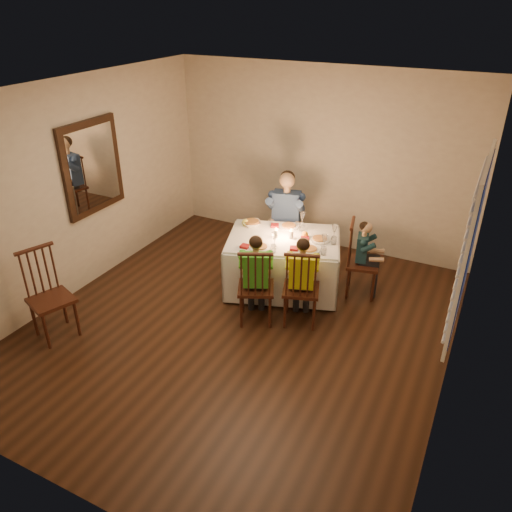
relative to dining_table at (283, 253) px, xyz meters
The scene contains 26 objects.
ground 1.13m from the dining_table, 95.25° to the right, with size 5.00×5.00×0.00m, color black.
wall_left 2.66m from the dining_table, 156.86° to the right, with size 0.02×5.00×2.60m, color beige.
wall_right 2.50m from the dining_table, 24.88° to the right, with size 0.02×5.00×2.60m, color beige.
wall_back 1.69m from the dining_table, 93.51° to the left, with size 4.50×0.02×2.60m, color beige.
ceiling 2.31m from the dining_table, 95.25° to the right, with size 5.00×5.00×0.00m, color white.
dining_table is the anchor object (origin of this frame).
chair_adult 0.92m from the dining_table, 111.36° to the left, with size 0.40×0.39×0.99m, color #34140E, non-canonical shape.
chair_near_left 0.95m from the dining_table, 88.80° to the right, with size 0.40×0.39×0.99m, color #34140E, non-canonical shape.
chair_near_right 0.93m from the dining_table, 50.66° to the right, with size 0.40×0.39×0.99m, color #34140E, non-canonical shape.
chair_end 1.12m from the dining_table, 18.66° to the left, with size 0.40×0.39×0.99m, color #34140E, non-canonical shape.
chair_extra 2.81m from the dining_table, 131.73° to the right, with size 0.43×0.41×1.05m, color #34140E, non-canonical shape.
adult 0.92m from the dining_table, 111.36° to the left, with size 0.50×0.46×1.32m, color navy, non-canonical shape.
child_green 0.95m from the dining_table, 88.80° to the right, with size 0.38×0.34×1.11m, color green, non-canonical shape.
child_yellow 0.93m from the dining_table, 50.66° to the right, with size 0.37×0.34×1.09m, color yellow, non-canonical shape.
child_teal 1.12m from the dining_table, 18.66° to the left, with size 0.31×0.29×1.00m, color #193740, non-canonical shape.
setting_adult 0.39m from the dining_table, 101.98° to the left, with size 0.26×0.26×0.02m, color white.
setting_green 0.47m from the dining_table, 109.29° to the right, with size 0.26×0.26×0.02m, color white.
setting_yellow 0.50m from the dining_table, 23.82° to the right, with size 0.26×0.26×0.02m, color white.
setting_teal 0.50m from the dining_table, 17.33° to the left, with size 0.26×0.26×0.02m, color white.
candle_left 0.27m from the dining_table, 161.42° to the right, with size 0.06×0.06×0.10m, color white.
candle_right 0.27m from the dining_table, 18.58° to the left, with size 0.06×0.06×0.10m, color white.
squash 0.65m from the dining_table, 169.88° to the left, with size 0.09×0.09×0.09m, color yellow.
orange_fruit 0.36m from the dining_table, 29.06° to the left, with size 0.08×0.08×0.08m, color orange.
serving_bowl 0.59m from the dining_table, 164.44° to the left, with size 0.24×0.24×0.06m, color white.
wall_mirror 2.61m from the dining_table, 163.12° to the right, with size 0.06×0.95×1.15m.
window_blinds 2.50m from the dining_table, 23.07° to the right, with size 0.07×1.34×1.54m.
Camera 1 is at (2.29, -4.13, 3.43)m, focal length 35.00 mm.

